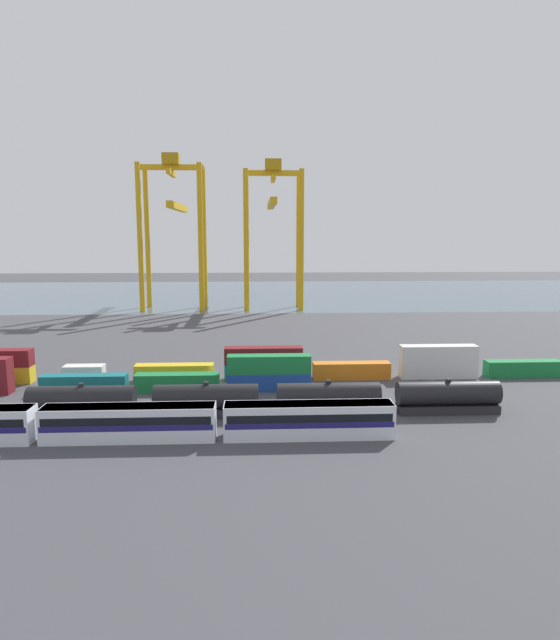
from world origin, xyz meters
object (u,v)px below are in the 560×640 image
gantry_crane_west (174,217)px  gantry_crane_central (273,219)px  freight_tank_row (268,399)px  passenger_train (129,421)px

gantry_crane_west → gantry_crane_central: size_ratio=1.03×
gantry_crane_central → gantry_crane_west: bearing=-179.6°
freight_tank_row → gantry_crane_central: gantry_crane_central is taller
passenger_train → gantry_crane_central: gantry_crane_central is taller
gantry_crane_west → gantry_crane_central: bearing=0.4°
freight_tank_row → gantry_crane_central: size_ratio=1.32×
gantry_crane_west → gantry_crane_central: 30.10m
passenger_train → gantry_crane_west: 115.74m
passenger_train → gantry_crane_central: (19.69, 112.61, 25.15)m
freight_tank_row → gantry_crane_west: bearing=103.9°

